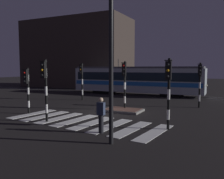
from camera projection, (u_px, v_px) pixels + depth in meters
ground_plane at (109, 113)px, 16.72m from camera, size 120.00×120.00×0.00m
rail_near at (153, 96)px, 26.37m from camera, size 80.00×0.12×0.03m
rail_far at (156, 95)px, 27.66m from camera, size 80.00×0.12×0.03m
crosswalk_zebra at (83, 122)px, 13.84m from camera, size 9.76×4.64×0.02m
traffic_island at (123, 110)px, 17.14m from camera, size 2.69×1.79×0.18m
traffic_light_corner_far_right at (200, 78)px, 18.52m from camera, size 0.36×0.42×3.50m
traffic_light_kerb_mid_left at (45, 81)px, 13.58m from camera, size 0.36×0.42×3.58m
traffic_light_corner_far_left at (82, 76)px, 23.00m from camera, size 0.36×0.42×3.55m
traffic_light_corner_near_left at (27, 84)px, 16.03m from camera, size 0.36×0.42×3.10m
traffic_light_median_centre at (124, 78)px, 17.42m from camera, size 0.36×0.42×3.58m
traffic_light_corner_near_right at (169, 83)px, 11.81m from camera, size 0.36×0.42×3.57m
street_lamp_near_kerb at (108, 24)px, 9.19m from camera, size 0.44×1.21×7.58m
tram at (136, 80)px, 27.82m from camera, size 15.31×2.58×4.15m
pedestrian_waiting_at_kerb at (101, 115)px, 11.38m from camera, size 0.36×0.24×1.71m
building_backdrop at (77, 54)px, 40.27m from camera, size 17.71×8.00×10.94m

